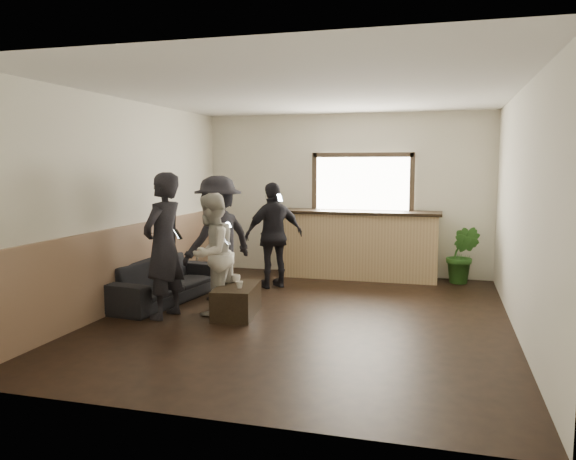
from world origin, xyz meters
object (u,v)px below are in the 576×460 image
(bar_counter, at_px, (359,240))
(coffee_table, at_px, (237,300))
(cup_b, at_px, (239,285))
(person_b, at_px, (211,254))
(sofa, at_px, (162,280))
(person_d, at_px, (274,235))
(cup_a, at_px, (236,278))
(potted_plant, at_px, (462,255))
(person_a, at_px, (164,246))
(person_c, at_px, (218,238))

(bar_counter, distance_m, coffee_table, 3.11)
(bar_counter, xyz_separation_m, cup_b, (-1.07, -2.98, -0.21))
(bar_counter, relative_size, person_b, 1.73)
(cup_b, bearing_deg, sofa, 157.17)
(cup_b, relative_size, person_d, 0.06)
(coffee_table, height_order, cup_a, cup_a)
(person_d, bearing_deg, coffee_table, 49.96)
(potted_plant, bearing_deg, person_b, -138.97)
(cup_b, height_order, person_a, person_a)
(potted_plant, distance_m, person_d, 3.08)
(bar_counter, bearing_deg, sofa, -135.60)
(person_c, bearing_deg, person_a, 12.95)
(cup_a, bearing_deg, cup_b, -62.12)
(cup_a, distance_m, person_d, 1.57)
(sofa, xyz_separation_m, person_c, (0.75, 0.29, 0.59))
(person_a, xyz_separation_m, person_c, (0.30, 1.06, -0.03))
(person_b, relative_size, person_c, 0.88)
(bar_counter, distance_m, cup_b, 3.17)
(potted_plant, height_order, person_d, person_d)
(cup_b, bearing_deg, person_c, 126.15)
(cup_a, bearing_deg, person_a, -144.88)
(person_c, distance_m, person_d, 1.12)
(potted_plant, distance_m, person_a, 4.85)
(person_d, bearing_deg, person_b, 38.20)
(person_b, height_order, person_c, person_c)
(cup_a, distance_m, cup_b, 0.38)
(coffee_table, height_order, potted_plant, potted_plant)
(bar_counter, relative_size, person_c, 1.53)
(person_a, height_order, person_d, person_a)
(person_a, distance_m, person_c, 1.10)
(coffee_table, bearing_deg, person_c, 126.55)
(sofa, bearing_deg, person_b, -106.97)
(bar_counter, height_order, sofa, bar_counter)
(cup_b, xyz_separation_m, person_c, (-0.64, 0.87, 0.45))
(cup_a, distance_m, person_a, 1.04)
(person_a, bearing_deg, person_c, 173.11)
(coffee_table, bearing_deg, cup_a, 113.74)
(sofa, distance_m, coffee_table, 1.37)
(cup_b, relative_size, person_b, 0.06)
(potted_plant, xyz_separation_m, person_d, (-2.86, -1.08, 0.36))
(sofa, height_order, person_b, person_b)
(coffee_table, xyz_separation_m, person_b, (-0.35, 0.03, 0.59))
(sofa, bearing_deg, potted_plant, -53.04)
(coffee_table, xyz_separation_m, potted_plant, (2.84, 2.80, 0.28))
(sofa, xyz_separation_m, person_a, (0.45, -0.77, 0.62))
(bar_counter, distance_m, sofa, 3.45)
(person_b, bearing_deg, cup_b, 75.37)
(cup_a, relative_size, person_a, 0.07)
(potted_plant, bearing_deg, sofa, -150.34)
(cup_b, distance_m, potted_plant, 4.02)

